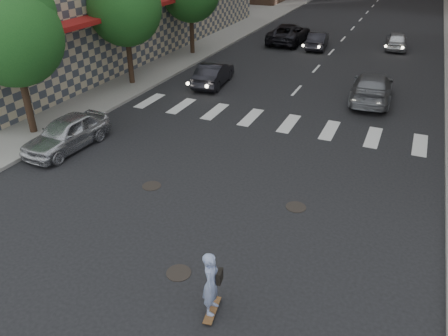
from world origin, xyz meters
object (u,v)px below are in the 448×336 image
object	(u,v)px
silver_sedan	(67,133)
traffic_car_c	(289,33)
skateboarder	(212,283)
traffic_car_a	(214,74)
tree_a	(15,31)
tree_b	(126,4)
traffic_car_b	(372,87)
traffic_car_d	(397,40)
traffic_car_e	(318,40)

from	to	relation	value
silver_sedan	traffic_car_c	xyz separation A→B (m)	(3.06, 23.13, 0.06)
skateboarder	traffic_car_a	size ratio (longest dim) A/B	0.45
tree_a	silver_sedan	world-z (taller)	tree_a
skateboarder	traffic_car_c	bearing A→B (deg)	93.79
tree_b	skateboarder	size ratio (longest dim) A/B	3.57
skateboarder	traffic_car_a	world-z (taller)	skateboarder
traffic_car_b	traffic_car_c	size ratio (longest dim) A/B	0.94
silver_sedan	traffic_car_a	size ratio (longest dim) A/B	1.02
silver_sedan	traffic_car_b	bearing A→B (deg)	48.64
traffic_car_d	traffic_car_e	size ratio (longest dim) A/B	1.01
traffic_car_b	traffic_car_d	size ratio (longest dim) A/B	1.32
traffic_car_a	traffic_car_b	distance (m)	9.19
traffic_car_b	traffic_car_e	distance (m)	12.01
tree_b	traffic_car_b	xyz separation A→B (m)	(13.65, 2.86, -3.89)
traffic_car_b	skateboarder	bearing A→B (deg)	81.67
traffic_car_a	traffic_car_c	size ratio (longest dim) A/B	0.74
tree_a	traffic_car_d	world-z (taller)	tree_a
tree_b	skateboarder	distance (m)	19.28
silver_sedan	traffic_car_b	xyz separation A→B (m)	(11.19, 11.50, 0.04)
skateboarder	silver_sedan	world-z (taller)	skateboarder
traffic_car_a	skateboarder	bearing A→B (deg)	108.11
traffic_car_b	traffic_car_d	xyz separation A→B (m)	(0.25, 13.00, -0.08)
tree_a	traffic_car_d	bearing A→B (deg)	59.78
traffic_car_c	traffic_car_d	bearing A→B (deg)	-170.35
tree_b	traffic_car_b	bearing A→B (deg)	11.85
tree_a	skateboarder	xyz separation A→B (m)	(12.11, -6.54, -3.68)
silver_sedan	tree_a	bearing A→B (deg)	168.39
skateboarder	traffic_car_e	xyz separation A→B (m)	(-3.95, 28.09, -0.32)
traffic_car_d	traffic_car_b	bearing A→B (deg)	83.74
traffic_car_c	silver_sedan	bearing A→B (deg)	82.85
tree_a	skateboarder	bearing A→B (deg)	-28.37
tree_b	silver_sedan	size ratio (longest dim) A/B	1.57
traffic_car_c	skateboarder	bearing A→B (deg)	103.19
silver_sedan	tree_b	bearing A→B (deg)	108.74
traffic_car_d	tree_a	bearing A→B (deg)	54.63
silver_sedan	traffic_car_b	world-z (taller)	traffic_car_b
tree_b	skateboarder	xyz separation A→B (m)	(12.11, -14.54, -3.68)
traffic_car_c	traffic_car_d	size ratio (longest dim) A/B	1.41
traffic_car_e	traffic_car_a	bearing A→B (deg)	66.95
tree_a	traffic_car_c	world-z (taller)	tree_a
tree_b	traffic_car_e	bearing A→B (deg)	58.94
silver_sedan	traffic_car_c	world-z (taller)	traffic_car_c
tree_b	traffic_car_b	world-z (taller)	tree_b
skateboarder	traffic_car_d	xyz separation A→B (m)	(1.78, 30.40, -0.30)
traffic_car_a	traffic_car_d	bearing A→B (deg)	-130.59
tree_a	silver_sedan	xyz separation A→B (m)	(2.45, -0.63, -3.93)
tree_b	traffic_car_c	xyz separation A→B (m)	(5.52, 14.50, -3.87)
tree_a	traffic_car_c	xyz separation A→B (m)	(5.52, 22.50, -3.87)
tree_b	traffic_car_e	xyz separation A→B (m)	(8.16, 13.55, -4.00)
skateboarder	traffic_car_e	world-z (taller)	skateboarder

